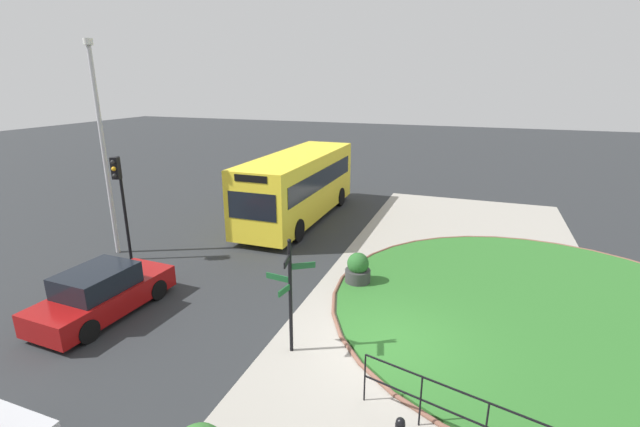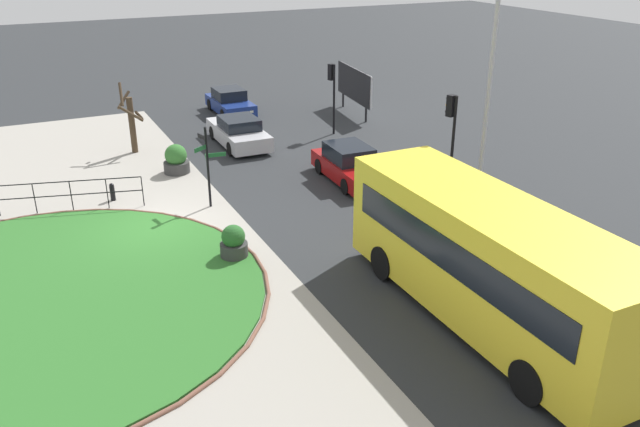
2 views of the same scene
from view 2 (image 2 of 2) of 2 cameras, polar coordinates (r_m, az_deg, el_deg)
name	(u,v)px [view 2 (image 2 of 2)]	position (r m, az deg, el deg)	size (l,w,h in m)	color
ground	(156,228)	(22.72, -14.26, -1.29)	(120.00, 120.00, 0.00)	#282B2D
sidewalk_paving	(110,237)	(22.52, -18.06, -1.96)	(32.00, 8.93, 0.02)	#9E998E
grass_island	(38,301)	(19.34, -23.65, -7.11)	(12.37, 12.37, 0.10)	#2D6B28
grass_kerb_ring	(38,301)	(19.33, -23.65, -7.10)	(12.68, 12.68, 0.11)	brown
signpost_directional	(208,162)	(23.51, -9.89, 4.53)	(0.93, 1.21, 3.04)	black
bollard_foreground	(112,192)	(25.39, -17.85, 1.84)	(0.19, 0.19, 0.70)	black
railing_grass_edge	(71,192)	(24.77, -21.15, 1.79)	(1.31, 4.85, 1.16)	black
bus_yellow	(488,260)	(16.77, 14.58, -3.99)	(9.38, 2.66, 3.22)	yellow
car_near_lane	(230,102)	(36.60, -7.94, 9.69)	(4.03, 1.80, 1.37)	navy
car_far_lane	(350,165)	(26.12, 2.64, 4.32)	(4.21, 1.92, 1.46)	maroon
car_trailing	(239,132)	(30.88, -7.19, 7.14)	(4.60, 1.95, 1.37)	#B7B7BC
traffic_light_near	(451,125)	(23.89, 11.50, 7.68)	(0.48, 0.32, 3.99)	black
traffic_light_far	(332,83)	(32.10, 1.08, 11.45)	(0.48, 0.32, 3.44)	black
lamppost_tall	(489,87)	(23.81, 14.69, 10.76)	(0.32, 0.32, 8.01)	#B7B7BC
billboard_left	(354,85)	(35.96, 3.04, 11.28)	(4.71, 0.75, 2.54)	black
planter_near_signpost	(176,160)	(27.64, -12.57, 4.60)	(1.07, 1.07, 1.24)	#383838
planter_kerbside	(234,244)	(20.00, -7.62, -2.65)	(0.86, 0.86, 1.11)	#383838
street_tree_bare	(131,121)	(30.49, -16.32, 7.87)	(1.20, 1.18, 3.20)	#423323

